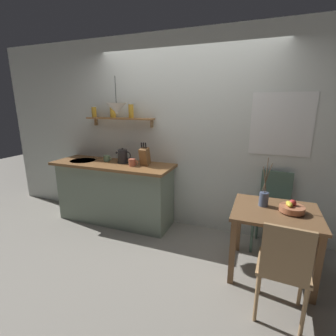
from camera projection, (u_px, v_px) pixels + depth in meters
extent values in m
plane|color=gray|center=(168.00, 243.00, 3.24)|extent=(14.00, 14.00, 0.00)
cube|color=silver|center=(199.00, 135.00, 3.41)|extent=(6.80, 0.10, 2.70)
cube|color=white|center=(281.00, 125.00, 2.96)|extent=(0.70, 0.01, 0.75)
cube|color=silver|center=(281.00, 124.00, 2.96)|extent=(0.64, 0.01, 0.69)
cube|color=gray|center=(115.00, 193.00, 3.77)|extent=(1.74, 0.52, 0.89)
cube|color=brown|center=(112.00, 164.00, 3.63)|extent=(1.83, 0.63, 0.04)
cylinder|color=#B7BABF|center=(83.00, 161.00, 3.79)|extent=(0.38, 0.38, 0.01)
cube|color=#9E6B3D|center=(120.00, 118.00, 3.62)|extent=(1.07, 0.18, 0.02)
cube|color=#99754C|center=(96.00, 121.00, 3.88)|extent=(0.02, 0.06, 0.12)
cube|color=#99754C|center=(152.00, 123.00, 3.54)|extent=(0.02, 0.06, 0.12)
cylinder|color=gold|center=(94.00, 112.00, 3.76)|extent=(0.07, 0.07, 0.15)
cylinder|color=silver|center=(94.00, 107.00, 3.74)|extent=(0.08, 0.08, 0.01)
cylinder|color=gold|center=(113.00, 111.00, 3.63)|extent=(0.09, 0.09, 0.18)
cylinder|color=silver|center=(113.00, 105.00, 3.61)|extent=(0.09, 0.09, 0.01)
cylinder|color=gold|center=(131.00, 111.00, 3.53)|extent=(0.07, 0.07, 0.19)
cylinder|color=silver|center=(131.00, 104.00, 3.50)|extent=(0.08, 0.08, 0.01)
cube|color=brown|center=(276.00, 212.00, 2.50)|extent=(0.84, 0.72, 0.03)
cube|color=brown|center=(232.00, 252.00, 2.44)|extent=(0.06, 0.06, 0.69)
cube|color=brown|center=(317.00, 270.00, 2.19)|extent=(0.06, 0.06, 0.69)
cube|color=brown|center=(239.00, 224.00, 3.01)|extent=(0.06, 0.06, 0.69)
cube|color=brown|center=(307.00, 236.00, 2.75)|extent=(0.06, 0.06, 0.69)
cube|color=tan|center=(283.00, 266.00, 2.05)|extent=(0.43, 0.43, 0.03)
cube|color=tan|center=(286.00, 254.00, 1.82)|extent=(0.36, 0.05, 0.43)
cylinder|color=tan|center=(301.00, 283.00, 2.19)|extent=(0.03, 0.03, 0.45)
cylinder|color=tan|center=(260.00, 273.00, 2.33)|extent=(0.03, 0.03, 0.45)
cylinder|color=tan|center=(304.00, 312.00, 1.89)|extent=(0.03, 0.03, 0.45)
cylinder|color=tan|center=(256.00, 298.00, 2.03)|extent=(0.03, 0.03, 0.45)
cube|color=#4C6B5B|center=(271.00, 216.00, 3.01)|extent=(0.47, 0.47, 0.03)
cube|color=#4C6B5B|center=(276.00, 191.00, 3.10)|extent=(0.36, 0.08, 0.51)
cylinder|color=#4C6B5B|center=(252.00, 236.00, 3.00)|extent=(0.03, 0.03, 0.43)
cylinder|color=#4C6B5B|center=(284.00, 244.00, 2.83)|extent=(0.03, 0.03, 0.43)
cylinder|color=#4C6B5B|center=(257.00, 224.00, 3.30)|extent=(0.03, 0.03, 0.43)
cylinder|color=#4C6B5B|center=(286.00, 230.00, 3.13)|extent=(0.03, 0.03, 0.43)
cylinder|color=#BC704C|center=(291.00, 212.00, 2.45)|extent=(0.11, 0.11, 0.01)
cylinder|color=#BC704C|center=(292.00, 209.00, 2.44)|extent=(0.24, 0.24, 0.06)
ellipsoid|color=yellow|center=(289.00, 204.00, 2.44)|extent=(0.07, 0.13, 0.04)
sphere|color=red|center=(293.00, 203.00, 2.45)|extent=(0.07, 0.07, 0.07)
cylinder|color=#475675|center=(264.00, 199.00, 2.59)|extent=(0.09, 0.09, 0.15)
cylinder|color=brown|center=(265.00, 180.00, 2.55)|extent=(0.06, 0.01, 0.28)
cylinder|color=brown|center=(266.00, 175.00, 2.54)|extent=(0.02, 0.04, 0.37)
cylinder|color=brown|center=(267.00, 178.00, 2.54)|extent=(0.08, 0.01, 0.32)
cylinder|color=black|center=(123.00, 162.00, 3.62)|extent=(0.16, 0.16, 0.02)
cylinder|color=#232326|center=(123.00, 156.00, 3.60)|extent=(0.14, 0.14, 0.18)
sphere|color=black|center=(122.00, 149.00, 3.57)|extent=(0.02, 0.02, 0.02)
cone|color=#232326|center=(117.00, 153.00, 3.62)|extent=(0.04, 0.04, 0.04)
torus|color=black|center=(127.00, 155.00, 3.57)|extent=(0.12, 0.02, 0.12)
cube|color=brown|center=(145.00, 156.00, 3.45)|extent=(0.11, 0.17, 0.26)
cylinder|color=black|center=(142.00, 145.00, 3.40)|extent=(0.02, 0.03, 0.08)
cylinder|color=black|center=(144.00, 145.00, 3.39)|extent=(0.02, 0.03, 0.08)
cylinder|color=black|center=(146.00, 145.00, 3.37)|extent=(0.02, 0.03, 0.08)
cylinder|color=slate|center=(107.00, 158.00, 3.74)|extent=(0.09, 0.09, 0.09)
torus|color=slate|center=(110.00, 158.00, 3.72)|extent=(0.06, 0.01, 0.06)
cylinder|color=#C6664C|center=(132.00, 162.00, 3.45)|extent=(0.10, 0.10, 0.10)
torus|color=#C6664C|center=(136.00, 163.00, 3.43)|extent=(0.07, 0.01, 0.07)
cylinder|color=black|center=(115.00, 89.00, 3.17)|extent=(0.01, 0.01, 0.33)
cone|color=silver|center=(116.00, 108.00, 3.23)|extent=(0.27, 0.27, 0.14)
sphere|color=white|center=(117.00, 112.00, 3.24)|extent=(0.04, 0.04, 0.04)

